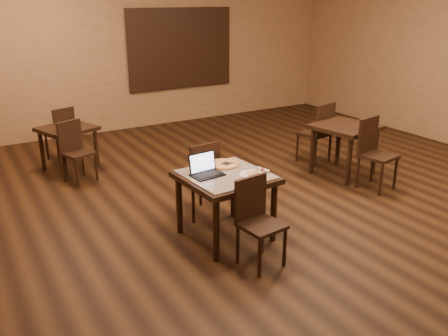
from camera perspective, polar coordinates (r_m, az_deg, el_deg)
ground at (r=6.28m, az=10.97°, el=-4.74°), size 10.00×10.00×0.00m
wall_back at (r=10.05m, az=-7.96°, el=13.61°), size 8.00×0.02×3.00m
mural at (r=10.21m, az=-5.22°, el=14.10°), size 2.34×0.05×1.64m
tiled_table at (r=5.20m, az=0.21°, el=-1.76°), size 0.98×0.98×0.76m
chair_main_near at (r=4.78m, az=3.93°, el=-5.81°), size 0.44×0.44×0.91m
chair_main_far at (r=5.75m, az=-2.84°, el=-0.84°), size 0.47×0.47×0.97m
laptop at (r=5.14m, az=-2.30°, el=-0.13°), size 0.35×0.29×0.23m
plate at (r=5.13m, az=3.35°, el=-0.78°), size 0.27×0.27×0.01m
pizza_slice at (r=5.13m, az=3.35°, el=-0.64°), size 0.19×0.19×0.02m
pizza_pan at (r=5.42m, az=0.00°, el=0.34°), size 0.34×0.34×0.01m
pizza_whole at (r=5.41m, az=0.00°, el=0.48°), size 0.35×0.35×0.02m
spatula at (r=5.40m, az=0.29°, el=0.54°), size 0.16×0.26×0.01m
napkin_roll at (r=5.26m, az=4.74°, el=-0.19°), size 0.08×0.17×0.04m
other_table_a at (r=7.34m, az=14.34°, el=4.03°), size 0.97×0.97×0.78m
other_table_a_chair_near at (r=6.97m, az=17.54°, el=2.19°), size 0.51×0.51×1.01m
other_table_a_chair_far at (r=7.78m, az=11.37°, el=4.56°), size 0.51×0.51×1.01m
other_table_b at (r=7.74m, az=-18.31°, el=3.87°), size 0.95×0.95×0.69m
other_table_b_chair_near at (r=7.26m, az=-17.51°, el=2.35°), size 0.50×0.50×0.89m
other_table_b_chair_far at (r=8.25m, az=-18.90°, el=4.28°), size 0.50×0.50×0.89m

